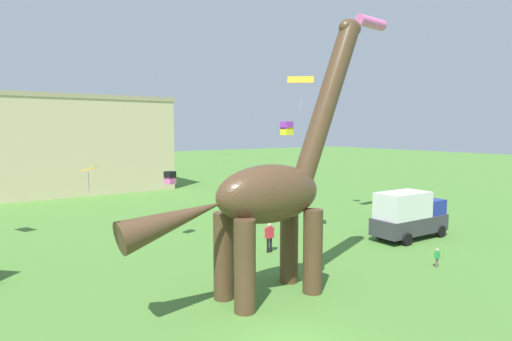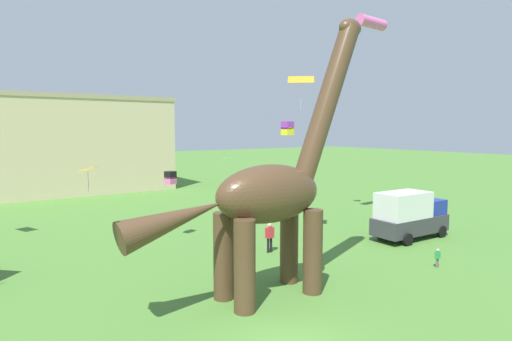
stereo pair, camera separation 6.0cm
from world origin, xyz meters
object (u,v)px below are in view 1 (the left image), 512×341
Objects in this scene: kite_trailing at (301,80)px; kite_mid_left at (287,128)px; kite_apex at (170,178)px; kite_high_left at (88,169)px; person_far_spectator at (269,234)px; kite_far_right at (226,159)px; kite_mid_center at (367,23)px; person_vendor_side at (437,256)px; dinosaur_sculpture at (268,194)px; parked_box_truck at (409,214)px.

kite_mid_left is at bearing 55.42° from kite_trailing.
kite_high_left is at bearing -123.73° from kite_apex.
kite_apex is 14.08m from kite_mid_left.
kite_far_right reaches higher than person_far_spectator.
kite_high_left is at bearing -155.77° from kite_trailing.
kite_trailing is 16.39m from kite_high_left.
kite_mid_center reaches higher than kite_trailing.
person_far_spectator is at bearing -166.70° from kite_mid_center.
person_vendor_side is at bearing -82.89° from kite_far_right.
kite_trailing is 9.75m from kite_mid_center.
kite_high_left reaches higher than person_far_spectator.
kite_far_right is at bearing 33.74° from kite_apex.
kite_high_left is (-14.90, -16.42, 1.21)m from kite_far_right.
kite_apex reaches higher than person_vendor_side.
dinosaur_sculpture reaches higher than kite_mid_left.
kite_trailing is at bearing 7.45° from person_vendor_side.
kite_far_right is (7.42, 15.96, 0.29)m from dinosaur_sculpture.
kite_far_right is 11.40m from kite_trailing.
person_vendor_side is at bearing -129.10° from parked_box_truck.
kite_trailing reaches higher than kite_apex.
kite_apex is 14.17m from kite_high_left.
dinosaur_sculpture is 15.00× the size of kite_far_right.
kite_apex is (-13.29, 8.61, 2.53)m from parked_box_truck.
kite_far_right is at bearing -4.25° from person_vendor_side.
kite_mid_left is at bearing -23.43° from person_vendor_side.
kite_high_left is (-17.14, 1.54, 5.42)m from person_vendor_side.
kite_trailing reaches higher than person_far_spectator.
person_vendor_side is at bearing -123.93° from person_far_spectator.
kite_mid_left is (5.96, -0.58, 2.55)m from kite_far_right.
kite_mid_center is (1.75, -7.43, 7.93)m from kite_mid_left.
kite_apex is 18.81m from kite_mid_center.
kite_mid_left reaches higher than kite_high_left.
dinosaur_sculpture is at bearing 161.41° from person_far_spectator.
dinosaur_sculpture is 10.62m from person_vendor_side.
kite_trailing reaches higher than kite_high_left.
kite_high_left reaches higher than person_vendor_side.
kite_high_left is 0.27× the size of kite_mid_center.
person_far_spectator is (4.02, 5.32, -3.46)m from dinosaur_sculpture.
kite_high_left is at bearing -159.60° from kite_mid_center.
person_vendor_side is 1.28× the size of kite_high_left.
kite_mid_left is at bearing 37.22° from kite_high_left.
kite_trailing is 1.76× the size of kite_mid_left.
kite_high_left is (-7.48, -0.46, 1.50)m from dinosaur_sculpture.
kite_trailing is at bearing 154.39° from parked_box_truck.
kite_trailing reaches higher than kite_far_right.
kite_high_left is (-14.41, -6.48, -4.35)m from kite_trailing.
kite_far_right reaches higher than person_vendor_side.
dinosaur_sculpture is at bearing -138.99° from kite_trailing.
dinosaur_sculpture reaches higher than parked_box_truck.
kite_mid_left is at bearing 17.67° from kite_apex.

